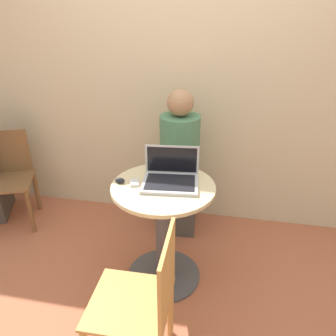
% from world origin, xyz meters
% --- Properties ---
extents(ground_plane, '(12.00, 12.00, 0.00)m').
position_xyz_m(ground_plane, '(0.00, 0.00, 0.00)').
color(ground_plane, '#B26042').
extents(back_wall, '(7.00, 0.05, 2.60)m').
position_xyz_m(back_wall, '(0.00, 0.88, 1.30)').
color(back_wall, beige).
rests_on(back_wall, ground_plane).
extents(round_table, '(0.66, 0.66, 0.75)m').
position_xyz_m(round_table, '(0.00, 0.00, 0.46)').
color(round_table, '#4C4C51').
rests_on(round_table, ground_plane).
extents(laptop, '(0.37, 0.30, 0.21)m').
position_xyz_m(laptop, '(0.04, 0.05, 0.79)').
color(laptop, '#B7B7BC').
rests_on(laptop, round_table).
extents(cell_phone, '(0.08, 0.10, 0.02)m').
position_xyz_m(cell_phone, '(-0.18, -0.01, 0.76)').
color(cell_phone, silver).
rests_on(cell_phone, round_table).
extents(computer_mouse, '(0.06, 0.04, 0.04)m').
position_xyz_m(computer_mouse, '(-0.27, -0.02, 0.77)').
color(computer_mouse, black).
rests_on(computer_mouse, round_table).
extents(chair_empty, '(0.41, 0.41, 0.84)m').
position_xyz_m(chair_empty, '(0.02, -0.63, 0.44)').
color(chair_empty, tan).
rests_on(chair_empty, ground_plane).
extents(person_seated, '(0.32, 0.49, 1.23)m').
position_xyz_m(person_seated, '(0.01, 0.62, 0.52)').
color(person_seated, '#4C4742').
rests_on(person_seated, ground_plane).
extents(chair_background, '(0.52, 0.52, 0.81)m').
position_xyz_m(chair_background, '(-1.47, 0.45, 0.42)').
color(chair_background, brown).
rests_on(chair_background, ground_plane).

